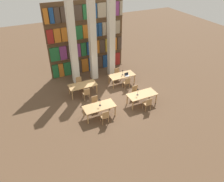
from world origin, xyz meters
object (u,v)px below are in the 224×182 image
at_px(chair_4, 86,93).
at_px(desk_lamp_2, 123,72).
at_px(reading_table_1, 142,95).
at_px(pillar_center, 93,40).
at_px(chair_3, 136,92).
at_px(chair_5, 79,83).
at_px(desk_lamp_0, 100,101).
at_px(chair_7, 118,73).
at_px(chair_1, 95,103).
at_px(reading_table_3, 122,76).
at_px(chair_2, 148,103).
at_px(pillar_left, 73,44).
at_px(pillar_right, 111,37).
at_px(desk_lamp_1, 138,91).
at_px(chair_6, 127,82).
at_px(chair_0, 105,116).
at_px(laptop, 127,75).
at_px(reading_table_2, 83,86).
at_px(reading_table_0, 99,107).

distance_m(chair_4, desk_lamp_2, 3.21).
bearing_deg(reading_table_1, pillar_center, 108.98).
relative_size(chair_3, chair_5, 1.00).
relative_size(desk_lamp_0, chair_7, 0.52).
distance_m(chair_1, chair_4, 1.22).
bearing_deg(reading_table_1, reading_table_3, 90.19).
relative_size(chair_1, chair_2, 1.00).
xyz_separation_m(pillar_left, chair_7, (2.96, -0.95, -2.51)).
bearing_deg(chair_2, reading_table_1, 87.37).
bearing_deg(chair_4, pillar_left, 88.21).
xyz_separation_m(pillar_left, desk_lamp_2, (2.99, -1.69, -2.00)).
bearing_deg(reading_table_3, chair_3, -90.69).
height_order(pillar_right, desk_lamp_1, pillar_right).
bearing_deg(chair_1, chair_5, -86.79).
height_order(pillar_left, chair_7, pillar_left).
bearing_deg(pillar_center, chair_5, -145.76).
height_order(pillar_center, chair_7, pillar_center).
height_order(pillar_center, chair_6, pillar_center).
height_order(chair_0, laptop, laptop).
height_order(chair_0, desk_lamp_1, desk_lamp_1).
bearing_deg(pillar_right, reading_table_3, -87.58).
distance_m(reading_table_3, chair_7, 0.74).
distance_m(chair_3, reading_table_3, 2.03).
bearing_deg(chair_1, desk_lamp_1, 165.26).
height_order(chair_3, chair_5, same).
distance_m(chair_3, desk_lamp_1, 0.91).
height_order(pillar_center, laptop, pillar_center).
bearing_deg(chair_2, chair_5, 126.16).
bearing_deg(reading_table_1, chair_1, 165.85).
xyz_separation_m(chair_0, chair_2, (2.86, -0.00, 0.00)).
bearing_deg(reading_table_2, chair_0, -87.57).
bearing_deg(chair_7, chair_5, 1.51).
xyz_separation_m(reading_table_3, desk_lamp_2, (0.04, -0.02, 0.35)).
bearing_deg(chair_3, chair_7, -90.70).
relative_size(pillar_left, reading_table_3, 3.19).
xyz_separation_m(chair_0, desk_lamp_2, (2.92, 3.45, 0.51)).
bearing_deg(chair_1, reading_table_3, -145.02).
bearing_deg(reading_table_2, reading_table_1, -41.29).
distance_m(chair_0, reading_table_2, 3.39).
distance_m(pillar_left, chair_0, 5.72).
height_order(chair_1, reading_table_1, chair_1).
bearing_deg(reading_table_3, chair_5, 168.00).
distance_m(reading_table_0, chair_3, 2.98).
distance_m(reading_table_3, laptop, 0.38).
height_order(chair_1, chair_2, same).
height_order(reading_table_1, chair_2, chair_2).
relative_size(chair_4, laptop, 2.79).
relative_size(reading_table_0, reading_table_3, 1.00).
height_order(chair_2, chair_5, same).
height_order(chair_6, chair_7, same).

